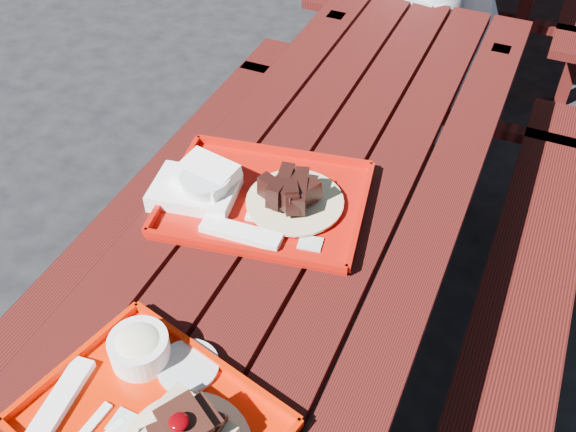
# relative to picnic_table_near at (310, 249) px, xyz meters

# --- Properties ---
(ground) EXTENTS (60.00, 60.00, 0.00)m
(ground) POSITION_rel_picnic_table_near_xyz_m (0.00, 0.00, -0.56)
(ground) COLOR black
(ground) RESTS_ON ground
(picnic_table_near) EXTENTS (1.41, 2.40, 0.75)m
(picnic_table_near) POSITION_rel_picnic_table_near_xyz_m (0.00, 0.00, 0.00)
(picnic_table_near) COLOR #400D0C
(picnic_table_near) RESTS_ON ground
(near_tray) EXTENTS (0.51, 0.44, 0.14)m
(near_tray) POSITION_rel_picnic_table_near_xyz_m (-0.03, -0.68, 0.22)
(near_tray) COLOR red
(near_tray) RESTS_ON picnic_table_near
(far_tray) EXTENTS (0.56, 0.47, 0.08)m
(far_tray) POSITION_rel_picnic_table_near_xyz_m (-0.11, -0.08, 0.22)
(far_tray) COLOR #AF0E06
(far_tray) RESTS_ON picnic_table_near
(white_cloth) EXTENTS (0.23, 0.19, 0.09)m
(white_cloth) POSITION_rel_picnic_table_near_xyz_m (-0.26, -0.11, 0.23)
(white_cloth) COLOR white
(white_cloth) RESTS_ON picnic_table_near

